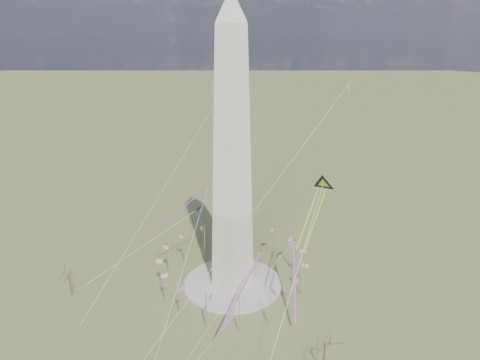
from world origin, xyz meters
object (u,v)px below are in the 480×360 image
Objects in this scene: tree_near at (325,342)px; kite_delta_black at (322,187)px; person_west at (78,292)px; washington_monument at (232,160)px.

kite_delta_black reaches higher than tree_near.
person_west is 93.27m from kite_delta_black.
kite_delta_black is (67.70, 48.43, 42.08)m from person_west.
person_west is at bearing -164.47° from tree_near.
kite_delta_black is (-17.45, 24.77, 33.01)m from tree_near.
tree_near is 0.63× the size of kite_delta_black.
person_west is (-85.15, -23.66, -9.07)m from tree_near.
washington_monument is 31.08m from kite_delta_black.
person_west is (-38.20, -40.10, -47.18)m from washington_monument.
person_west is at bearing 22.91° from kite_delta_black.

